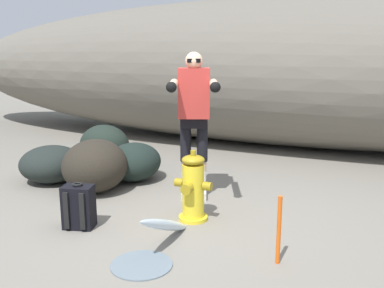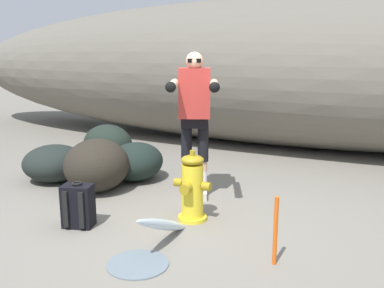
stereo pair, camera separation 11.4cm
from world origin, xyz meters
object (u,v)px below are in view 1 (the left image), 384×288
at_px(boulder_mid, 105,146).
at_px(boulder_outlier, 51,164).
at_px(fire_hydrant, 193,188).
at_px(boulder_large, 95,166).
at_px(utility_worker, 194,107).
at_px(spare_backpack, 79,207).
at_px(survey_stake, 279,230).
at_px(boulder_small, 133,162).

bearing_deg(boulder_mid, boulder_outlier, -103.10).
xyz_separation_m(fire_hydrant, boulder_large, (-1.51, 0.38, -0.01)).
height_order(fire_hydrant, utility_worker, utility_worker).
relative_size(boulder_large, boulder_mid, 1.07).
bearing_deg(spare_backpack, boulder_outlier, 33.92).
relative_size(boulder_outlier, survey_stake, 1.41).
bearing_deg(utility_worker, boulder_small, -130.91).
bearing_deg(utility_worker, boulder_mid, -135.72).
height_order(fire_hydrant, survey_stake, fire_hydrant).
bearing_deg(boulder_small, utility_worker, -18.22).
bearing_deg(utility_worker, spare_backpack, -52.54).
bearing_deg(boulder_outlier, survey_stake, -17.52).
bearing_deg(spare_backpack, boulder_small, -4.50).
relative_size(boulder_large, boulder_outlier, 1.08).
relative_size(utility_worker, boulder_mid, 2.05).
relative_size(utility_worker, boulder_small, 2.14).
bearing_deg(boulder_outlier, spare_backpack, -40.08).
distance_m(boulder_mid, boulder_outlier, 0.96).
height_order(spare_backpack, boulder_large, boulder_large).
relative_size(fire_hydrant, spare_backpack, 1.61).
bearing_deg(spare_backpack, survey_stake, -104.62).
bearing_deg(spare_backpack, utility_worker, -45.85).
bearing_deg(survey_stake, utility_worker, 136.94).
xyz_separation_m(boulder_large, survey_stake, (2.55, -0.97, -0.03)).
xyz_separation_m(fire_hydrant, utility_worker, (-0.26, 0.62, 0.77)).
bearing_deg(fire_hydrant, spare_backpack, -146.81).
xyz_separation_m(spare_backpack, boulder_mid, (-1.09, 2.03, 0.11)).
relative_size(fire_hydrant, boulder_large, 0.83).
bearing_deg(utility_worker, fire_hydrant, -0.14).
height_order(spare_backpack, boulder_small, boulder_small).
height_order(fire_hydrant, spare_backpack, fire_hydrant).
height_order(boulder_large, boulder_small, boulder_large).
xyz_separation_m(utility_worker, spare_backpack, (-0.72, -1.26, -0.90)).
xyz_separation_m(boulder_small, survey_stake, (2.35, -1.56, 0.04)).
distance_m(spare_backpack, boulder_outlier, 1.71).
bearing_deg(utility_worker, survey_stake, 24.25).
distance_m(spare_backpack, survey_stake, 2.02).
relative_size(spare_backpack, boulder_small, 0.58).
xyz_separation_m(fire_hydrant, boulder_outlier, (-2.29, 0.46, -0.10)).
height_order(utility_worker, boulder_large, utility_worker).
relative_size(boulder_small, survey_stake, 1.35).
relative_size(boulder_large, survey_stake, 1.52).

